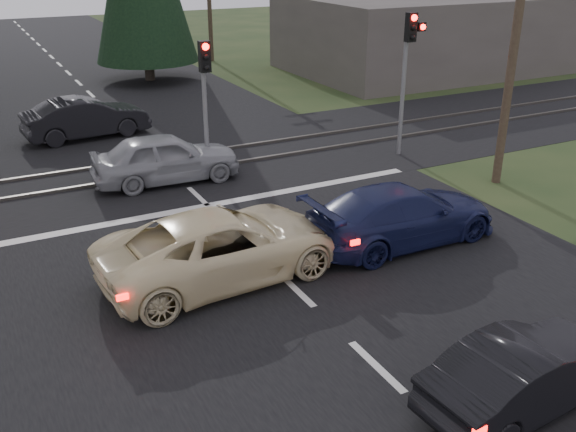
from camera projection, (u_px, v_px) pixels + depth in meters
ground at (377, 367)px, 11.07m from camera, size 120.00×120.00×0.00m
road at (187, 186)px, 19.23m from camera, size 14.00×100.00×0.01m
rail_corridor at (166, 166)px, 20.87m from camera, size 120.00×8.00×0.01m
stop_line at (208, 206)px, 17.76m from camera, size 13.00×0.35×0.00m
rail_near at (174, 172)px, 20.20m from camera, size 120.00×0.12×0.10m
rail_far at (159, 158)px, 21.50m from camera, size 120.00×0.12×0.10m
traffic_signal_right at (409, 57)px, 20.67m from camera, size 0.68×0.48×4.70m
traffic_signal_center at (205, 85)px, 19.10m from camera, size 0.32×0.48×4.10m
utility_pole_near at (518, 21)px, 17.68m from camera, size 1.80×0.26×9.00m
building_right at (421, 33)px, 35.81m from camera, size 14.00×10.00×4.00m
cream_coupe at (223, 246)px, 13.74m from camera, size 5.56×2.88×1.50m
dark_hatchback at (526, 373)px, 9.93m from camera, size 3.79×1.60×1.22m
silver_car at (166, 158)px, 19.29m from camera, size 4.49×2.00×1.50m
blue_sedan at (402, 215)px, 15.39m from camera, size 4.94×2.08×1.42m
dark_car_far at (86, 118)px, 23.65m from camera, size 4.61×1.98×1.48m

